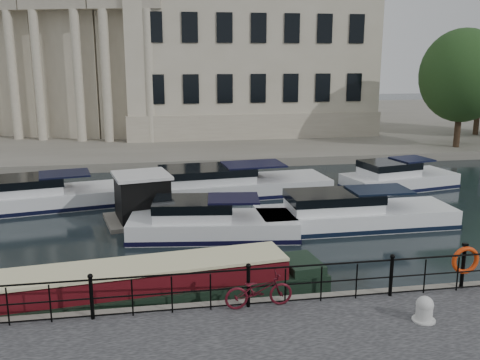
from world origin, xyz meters
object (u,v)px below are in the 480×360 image
life_ring_post (465,261)px  harbour_hut (142,200)px  narrowboat (106,295)px  bicycle (259,290)px  mooring_bollard (424,309)px

life_ring_post → harbour_hut: harbour_hut is taller
narrowboat → harbour_hut: size_ratio=3.74×
harbour_hut → life_ring_post: bearing=-58.5°
life_ring_post → harbour_hut: 13.32m
bicycle → mooring_bollard: bearing=-113.7°
bicycle → mooring_bollard: 4.20m
mooring_bollard → narrowboat: (-8.03, 3.23, -0.49)m
bicycle → life_ring_post: life_ring_post is taller
bicycle → life_ring_post: (5.97, 0.14, 0.36)m
harbour_hut → narrowboat: bearing=-108.5°
harbour_hut → bicycle: bearing=-84.0°
narrowboat → harbour_hut: bearing=76.2°
mooring_bollard → bicycle: bearing=159.9°
bicycle → mooring_bollard: bicycle is taller
bicycle → mooring_bollard: (3.94, -1.44, -0.17)m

